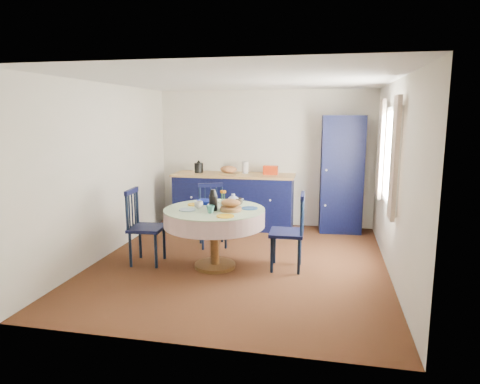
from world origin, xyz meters
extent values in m
plane|color=black|center=(0.00, 0.00, 0.00)|extent=(4.50, 4.50, 0.00)
plane|color=white|center=(0.00, 0.00, 2.50)|extent=(4.50, 4.50, 0.00)
cube|color=white|center=(0.00, 2.25, 1.25)|extent=(4.00, 0.02, 2.50)
cube|color=white|center=(-2.00, 0.00, 1.25)|extent=(0.02, 4.50, 2.50)
cube|color=white|center=(2.00, 0.00, 1.25)|extent=(0.02, 4.50, 2.50)
plane|color=white|center=(2.00, 0.30, 1.50)|extent=(0.00, 1.20, 1.20)
cube|color=beige|center=(1.92, -0.40, 1.55)|extent=(0.05, 0.34, 1.45)
cube|color=beige|center=(1.92, 1.00, 1.55)|extent=(0.05, 0.34, 1.45)
cube|color=black|center=(-0.52, 1.90, 0.47)|extent=(2.17, 0.68, 0.95)
cube|color=#AF7C50|center=(-0.52, 1.90, 0.97)|extent=(2.23, 0.73, 0.04)
cube|color=#942208|center=(0.15, 1.97, 1.07)|extent=(0.26, 0.14, 0.16)
cube|color=#AF7C50|center=(-0.60, 1.86, 1.00)|extent=(0.34, 0.25, 0.02)
ellipsoid|color=#C37B4B|center=(-0.60, 1.86, 1.07)|extent=(0.31, 0.20, 0.13)
cylinder|color=silver|center=(-0.33, 2.00, 1.10)|extent=(0.12, 0.12, 0.22)
cube|color=black|center=(1.40, 2.00, 1.02)|extent=(0.75, 0.56, 2.04)
cylinder|color=white|center=(1.12, 1.74, 1.12)|extent=(0.04, 0.02, 0.04)
cylinder|color=white|center=(1.12, 1.74, 0.51)|extent=(0.04, 0.02, 0.04)
cylinder|color=#532F17|center=(-0.30, -0.25, 0.03)|extent=(0.56, 0.56, 0.05)
cylinder|color=#532F17|center=(-0.30, -0.25, 0.40)|extent=(0.12, 0.12, 0.75)
cylinder|color=#532F17|center=(-0.30, -0.25, 0.79)|extent=(1.29, 1.29, 0.03)
cylinder|color=silver|center=(-0.30, -0.25, 0.70)|extent=(1.35, 1.35, 0.22)
cylinder|color=silver|center=(-0.30, -0.25, 0.81)|extent=(1.35, 1.35, 0.01)
cylinder|color=#9CC1D4|center=(-0.63, -0.41, 0.82)|extent=(0.22, 0.22, 0.01)
cylinder|color=gold|center=(-0.05, -0.65, 0.82)|extent=(0.22, 0.22, 0.01)
cylinder|color=navy|center=(0.16, -0.15, 0.82)|extent=(0.22, 0.22, 0.01)
cylinder|color=#93C677|center=(-0.26, 0.19, 0.82)|extent=(0.22, 0.22, 0.01)
cylinder|color=gold|center=(-0.62, -0.06, 0.82)|extent=(0.22, 0.22, 0.01)
cylinder|color=#9F653F|center=(-0.06, -0.33, 0.84)|extent=(0.28, 0.28, 0.05)
ellipsoid|color=#C37B4B|center=(-0.06, -0.33, 0.92)|extent=(0.26, 0.16, 0.11)
cube|color=silver|center=(-0.37, -0.14, 0.84)|extent=(0.10, 0.07, 0.04)
cylinder|color=black|center=(-1.07, -0.45, 0.24)|extent=(0.04, 0.04, 0.48)
cylinder|color=black|center=(-1.10, -0.07, 0.24)|extent=(0.04, 0.04, 0.48)
cylinder|color=black|center=(-1.43, -0.48, 0.24)|extent=(0.04, 0.04, 0.48)
cylinder|color=black|center=(-1.46, -0.10, 0.24)|extent=(0.04, 0.04, 0.48)
cube|color=black|center=(-1.27, -0.27, 0.50)|extent=(0.48, 0.50, 0.04)
cylinder|color=black|center=(-1.45, -0.48, 0.77)|extent=(0.04, 0.04, 0.54)
cylinder|color=black|center=(-1.48, -0.10, 0.77)|extent=(0.04, 0.04, 0.54)
cube|color=black|center=(-1.47, -0.29, 1.02)|extent=(0.08, 0.43, 0.07)
cylinder|color=black|center=(-1.46, -0.39, 0.75)|extent=(0.02, 0.02, 0.45)
cylinder|color=black|center=(-1.47, -0.29, 0.75)|extent=(0.02, 0.02, 0.45)
cylinder|color=black|center=(-1.48, -0.19, 0.75)|extent=(0.02, 0.02, 0.45)
cylinder|color=black|center=(-0.68, 0.45, 0.22)|extent=(0.04, 0.04, 0.45)
cylinder|color=black|center=(-0.36, 0.59, 0.22)|extent=(0.04, 0.04, 0.45)
cylinder|color=black|center=(-0.81, 0.76, 0.22)|extent=(0.04, 0.04, 0.45)
cylinder|color=black|center=(-0.49, 0.90, 0.22)|extent=(0.04, 0.04, 0.45)
cube|color=black|center=(-0.58, 0.67, 0.47)|extent=(0.57, 0.56, 0.04)
cylinder|color=black|center=(-0.82, 0.78, 0.72)|extent=(0.04, 0.04, 0.50)
cylinder|color=black|center=(-0.50, 0.92, 0.72)|extent=(0.04, 0.04, 0.50)
cube|color=black|center=(-0.66, 0.85, 0.95)|extent=(0.38, 0.19, 0.06)
cylinder|color=black|center=(-0.74, 0.81, 0.70)|extent=(0.02, 0.02, 0.42)
cylinder|color=black|center=(-0.66, 0.85, 0.70)|extent=(0.02, 0.02, 0.42)
cylinder|color=black|center=(-0.57, 0.88, 0.70)|extent=(0.02, 0.02, 0.42)
cylinder|color=black|center=(0.47, 0.08, 0.24)|extent=(0.04, 0.04, 0.48)
cylinder|color=black|center=(0.48, -0.30, 0.24)|extent=(0.04, 0.04, 0.48)
cylinder|color=black|center=(0.83, 0.09, 0.24)|extent=(0.04, 0.04, 0.48)
cylinder|color=black|center=(0.84, -0.29, 0.24)|extent=(0.04, 0.04, 0.48)
cube|color=black|center=(0.65, -0.10, 0.50)|extent=(0.46, 0.48, 0.04)
cylinder|color=black|center=(0.85, 0.09, 0.76)|extent=(0.04, 0.04, 0.53)
cylinder|color=black|center=(0.86, -0.29, 0.76)|extent=(0.04, 0.04, 0.53)
cube|color=black|center=(0.85, -0.10, 1.01)|extent=(0.06, 0.42, 0.07)
cylinder|color=black|center=(0.85, 0.00, 0.74)|extent=(0.02, 0.02, 0.44)
cylinder|color=black|center=(0.85, -0.10, 0.74)|extent=(0.02, 0.02, 0.44)
cylinder|color=black|center=(0.86, -0.20, 0.74)|extent=(0.02, 0.02, 0.44)
imported|color=silver|center=(-0.52, -0.26, 0.86)|extent=(0.12, 0.12, 0.09)
imported|color=#337B74|center=(-0.28, -0.51, 0.87)|extent=(0.11, 0.11, 0.10)
imported|color=black|center=(-0.04, 0.05, 0.87)|extent=(0.12, 0.12, 0.10)
imported|color=silver|center=(-0.43, 0.15, 0.86)|extent=(0.09, 0.09, 0.09)
imported|color=navy|center=(-0.50, 0.00, 0.85)|extent=(0.24, 0.24, 0.06)
camera|label=1|loc=(1.17, -5.63, 2.06)|focal=32.00mm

